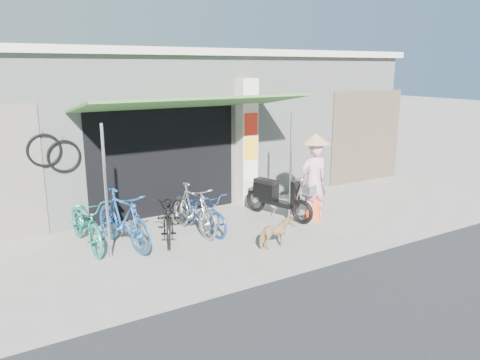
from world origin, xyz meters
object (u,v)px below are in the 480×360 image
moped (277,197)px  bike_blue (123,219)px  bike_navy (202,212)px  nun (314,178)px  street_dog (276,233)px  bike_black (169,215)px  bike_teal (86,222)px  bike_silver (193,209)px

moped → bike_blue: bearing=163.1°
bike_blue → moped: 3.44m
bike_navy → nun: (2.43, -0.52, 0.51)m
street_dog → nun: nun is taller
bike_blue → bike_black: bearing=-13.5°
street_dog → bike_teal: bearing=53.8°
bike_navy → bike_teal: bearing=162.2°
bike_silver → nun: nun is taller
bike_blue → bike_black: bike_blue is taller
bike_blue → nun: (4.04, -0.53, 0.39)m
bike_teal → moped: moped is taller
moped → street_dog: bearing=-142.3°
bike_teal → bike_black: bearing=-15.2°
bike_silver → moped: bearing=-6.3°
street_dog → bike_navy: bearing=22.7°
bike_black → nun: 3.22m
bike_black → moped: moped is taller
bike_black → moped: 2.53m
bike_blue → street_dog: (2.38, -1.50, -0.26)m
street_dog → nun: bearing=-64.2°
bike_teal → bike_navy: bike_teal is taller
bike_black → bike_navy: (0.71, -0.00, -0.05)m
bike_silver → bike_navy: bearing=-15.8°
bike_black → moped: (2.53, -0.01, 0.00)m
moped → nun: (0.60, -0.51, 0.46)m
bike_navy → moped: (1.82, -0.01, 0.05)m
street_dog → nun: (1.67, 0.97, 0.65)m
street_dog → moped: 1.83m
bike_teal → bike_blue: 0.68m
bike_silver → bike_navy: 0.20m
nun → bike_silver: bearing=-3.2°
bike_navy → nun: size_ratio=0.85×
bike_teal → bike_blue: size_ratio=1.04×
bike_teal → nun: (4.63, -0.87, 0.44)m
bike_black → street_dog: bike_black is taller
bike_blue → bike_silver: bearing=-12.2°
bike_black → nun: nun is taller
bike_blue → street_dog: 2.82m
bike_silver → moped: 2.01m
bike_navy → moped: size_ratio=0.90×
bike_black → bike_silver: 0.53m
bike_blue → moped: size_ratio=1.01×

